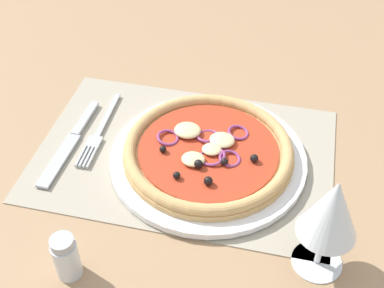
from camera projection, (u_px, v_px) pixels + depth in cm
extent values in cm
cube|color=#9E7A56|center=(185.00, 160.00, 79.72)|extent=(190.00, 140.00, 2.40)
cube|color=#A39984|center=(185.00, 153.00, 78.76)|extent=(45.21, 30.86, 0.40)
cylinder|color=white|center=(208.00, 158.00, 77.02)|extent=(29.63, 29.63, 1.06)
cylinder|color=tan|center=(208.00, 153.00, 76.32)|extent=(25.60, 25.60, 1.00)
torus|color=tan|center=(208.00, 149.00, 75.73)|extent=(25.35, 25.35, 1.80)
cylinder|color=#B7381E|center=(208.00, 150.00, 75.88)|extent=(20.99, 20.99, 0.30)
ellipsoid|color=beige|center=(193.00, 159.00, 73.50)|extent=(3.44, 3.10, 1.03)
ellipsoid|color=beige|center=(212.00, 149.00, 75.11)|extent=(2.93, 2.64, 0.88)
ellipsoid|color=beige|center=(222.00, 140.00, 76.39)|extent=(3.85, 3.46, 1.15)
ellipsoid|color=beige|center=(190.00, 131.00, 77.88)|extent=(4.13, 3.72, 1.24)
sphere|color=black|center=(224.00, 162.00, 73.03)|extent=(1.12, 1.12, 1.12)
sphere|color=black|center=(208.00, 181.00, 70.20)|extent=(1.29, 1.29, 1.29)
sphere|color=black|center=(163.00, 149.00, 75.01)|extent=(1.05, 1.05, 1.05)
sphere|color=black|center=(198.00, 164.00, 72.56)|extent=(1.32, 1.32, 1.32)
sphere|color=black|center=(254.00, 158.00, 73.48)|extent=(1.21, 1.21, 1.21)
sphere|color=black|center=(177.00, 175.00, 71.11)|extent=(1.08, 1.08, 1.08)
torus|color=#8E3D75|center=(168.00, 136.00, 77.51)|extent=(3.46, 3.43, 0.99)
torus|color=#8E3D75|center=(230.00, 159.00, 73.96)|extent=(3.33, 3.29, 1.10)
torus|color=#8E3D75|center=(238.00, 132.00, 78.12)|extent=(3.35, 3.32, 0.94)
torus|color=#8E3D75|center=(212.00, 157.00, 74.26)|extent=(4.00, 3.98, 1.06)
torus|color=#8E3D75|center=(208.00, 136.00, 77.53)|extent=(3.68, 3.62, 1.40)
cube|color=#B2B5BA|center=(108.00, 115.00, 84.94)|extent=(1.19, 11.18, 0.44)
cube|color=#B2B5BA|center=(94.00, 142.00, 80.05)|extent=(2.26, 2.58, 0.44)
cube|color=#B2B5BA|center=(81.00, 156.00, 77.74)|extent=(0.43, 4.33, 0.44)
cube|color=#B2B5BA|center=(84.00, 157.00, 77.65)|extent=(0.43, 4.33, 0.44)
cube|color=#B2B5BA|center=(88.00, 157.00, 77.56)|extent=(0.43, 4.33, 0.44)
cube|color=#B2B5BA|center=(92.00, 158.00, 77.47)|extent=(0.43, 4.33, 0.44)
cube|color=#B2B5BA|center=(85.00, 118.00, 84.15)|extent=(1.55, 8.43, 0.62)
cube|color=#B2B5BA|center=(59.00, 160.00, 77.14)|extent=(2.34, 11.65, 0.44)
cylinder|color=silver|center=(317.00, 261.00, 64.44)|extent=(6.40, 6.40, 0.40)
cylinder|color=silver|center=(321.00, 246.00, 62.26)|extent=(0.80, 0.80, 6.00)
cone|color=silver|center=(332.00, 208.00, 57.30)|extent=(7.20, 7.20, 8.50)
cone|color=#D1336B|center=(332.00, 210.00, 57.48)|extent=(6.15, 6.15, 7.18)
cylinder|color=silver|center=(67.00, 259.00, 61.64)|extent=(3.20, 3.20, 5.50)
cylinder|color=#ADADB2|center=(62.00, 243.00, 59.35)|extent=(2.88, 2.88, 1.20)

